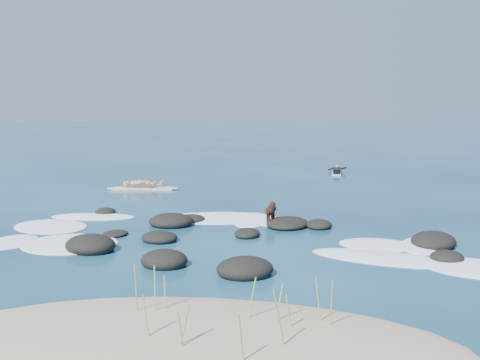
# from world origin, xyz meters

# --- Properties ---
(ground) EXTENTS (160.00, 160.00, 0.00)m
(ground) POSITION_xyz_m (0.00, 0.00, 0.00)
(ground) COLOR #0A2642
(ground) RESTS_ON ground
(sand_dune) EXTENTS (9.00, 4.40, 0.60)m
(sand_dune) POSITION_xyz_m (0.00, -8.20, 0.00)
(sand_dune) COLOR #9E8966
(sand_dune) RESTS_ON ground
(dune_grass) EXTENTS (3.36, 2.00, 1.08)m
(dune_grass) POSITION_xyz_m (0.52, -7.84, 0.56)
(dune_grass) COLOR #8D9A4A
(dune_grass) RESTS_ON ground
(reef_rocks) EXTENTS (13.17, 7.30, 0.56)m
(reef_rocks) POSITION_xyz_m (1.34, -2.12, 0.12)
(reef_rocks) COLOR black
(reef_rocks) RESTS_ON ground
(breaking_foam) EXTENTS (14.78, 6.96, 0.12)m
(breaking_foam) POSITION_xyz_m (-0.77, -0.96, 0.01)
(breaking_foam) COLOR white
(breaking_foam) RESTS_ON ground
(standing_surfer_rig) EXTENTS (3.18, 0.87, 1.81)m
(standing_surfer_rig) POSITION_xyz_m (-5.38, 6.64, 0.71)
(standing_surfer_rig) COLOR beige
(standing_surfer_rig) RESTS_ON ground
(paddling_surfer_rig) EXTENTS (1.01, 2.26, 0.39)m
(paddling_surfer_rig) POSITION_xyz_m (3.40, 13.04, 0.13)
(paddling_surfer_rig) COLOR silver
(paddling_surfer_rig) RESTS_ON ground
(dog) EXTENTS (0.33, 1.08, 0.68)m
(dog) POSITION_xyz_m (0.65, 0.70, 0.45)
(dog) COLOR black
(dog) RESTS_ON ground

